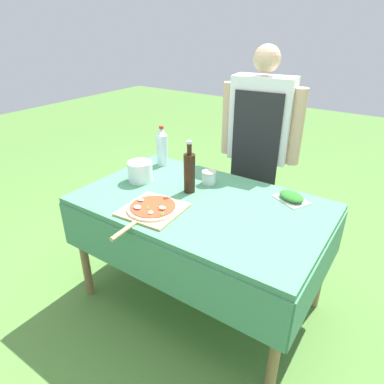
{
  "coord_description": "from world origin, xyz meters",
  "views": [
    {
      "loc": [
        0.94,
        -1.47,
        1.69
      ],
      "look_at": [
        -0.06,
        0.0,
        0.79
      ],
      "focal_mm": 32.0,
      "sensor_mm": 36.0,
      "label": 1
    }
  ],
  "objects_px": {
    "person_cook": "(259,140)",
    "water_bottle": "(162,147)",
    "mixing_tub": "(140,171)",
    "pizza_on_peel": "(152,209)",
    "sauce_jar": "(209,178)",
    "oil_bottle": "(189,172)",
    "herb_container": "(291,197)",
    "prep_table": "(201,214)"
  },
  "relations": [
    {
      "from": "person_cook",
      "to": "pizza_on_peel",
      "type": "bearing_deg",
      "value": 73.98
    },
    {
      "from": "person_cook",
      "to": "herb_container",
      "type": "distance_m",
      "value": 0.63
    },
    {
      "from": "herb_container",
      "to": "mixing_tub",
      "type": "height_order",
      "value": "mixing_tub"
    },
    {
      "from": "water_bottle",
      "to": "herb_container",
      "type": "bearing_deg",
      "value": -0.67
    },
    {
      "from": "pizza_on_peel",
      "to": "mixing_tub",
      "type": "xyz_separation_m",
      "value": [
        -0.32,
        0.27,
        0.05
      ]
    },
    {
      "from": "herb_container",
      "to": "oil_bottle",
      "type": "bearing_deg",
      "value": -156.57
    },
    {
      "from": "sauce_jar",
      "to": "water_bottle",
      "type": "bearing_deg",
      "value": 168.7
    },
    {
      "from": "mixing_tub",
      "to": "person_cook",
      "type": "bearing_deg",
      "value": 56.19
    },
    {
      "from": "prep_table",
      "to": "water_bottle",
      "type": "bearing_deg",
      "value": 149.54
    },
    {
      "from": "person_cook",
      "to": "mixing_tub",
      "type": "distance_m",
      "value": 0.89
    },
    {
      "from": "prep_table",
      "to": "mixing_tub",
      "type": "distance_m",
      "value": 0.5
    },
    {
      "from": "prep_table",
      "to": "mixing_tub",
      "type": "height_order",
      "value": "mixing_tub"
    },
    {
      "from": "person_cook",
      "to": "herb_container",
      "type": "relative_size",
      "value": 6.73
    },
    {
      "from": "prep_table",
      "to": "oil_bottle",
      "type": "bearing_deg",
      "value": 152.92
    },
    {
      "from": "herb_container",
      "to": "water_bottle",
      "type": "bearing_deg",
      "value": 179.33
    },
    {
      "from": "person_cook",
      "to": "mixing_tub",
      "type": "relative_size",
      "value": 9.7
    },
    {
      "from": "herb_container",
      "to": "sauce_jar",
      "type": "distance_m",
      "value": 0.52
    },
    {
      "from": "prep_table",
      "to": "sauce_jar",
      "type": "bearing_deg",
      "value": 111.23
    },
    {
      "from": "person_cook",
      "to": "water_bottle",
      "type": "height_order",
      "value": "person_cook"
    },
    {
      "from": "oil_bottle",
      "to": "sauce_jar",
      "type": "xyz_separation_m",
      "value": [
        0.04,
        0.16,
        -0.09
      ]
    },
    {
      "from": "sauce_jar",
      "to": "person_cook",
      "type": "bearing_deg",
      "value": 79.41
    },
    {
      "from": "pizza_on_peel",
      "to": "herb_container",
      "type": "height_order",
      "value": "pizza_on_peel"
    },
    {
      "from": "water_bottle",
      "to": "mixing_tub",
      "type": "distance_m",
      "value": 0.31
    },
    {
      "from": "pizza_on_peel",
      "to": "sauce_jar",
      "type": "height_order",
      "value": "sauce_jar"
    },
    {
      "from": "prep_table",
      "to": "pizza_on_peel",
      "type": "height_order",
      "value": "pizza_on_peel"
    },
    {
      "from": "mixing_tub",
      "to": "sauce_jar",
      "type": "height_order",
      "value": "mixing_tub"
    },
    {
      "from": "sauce_jar",
      "to": "oil_bottle",
      "type": "bearing_deg",
      "value": -103.39
    },
    {
      "from": "prep_table",
      "to": "oil_bottle",
      "type": "relative_size",
      "value": 4.48
    },
    {
      "from": "oil_bottle",
      "to": "mixing_tub",
      "type": "distance_m",
      "value": 0.36
    },
    {
      "from": "prep_table",
      "to": "pizza_on_peel",
      "type": "distance_m",
      "value": 0.31
    },
    {
      "from": "person_cook",
      "to": "sauce_jar",
      "type": "height_order",
      "value": "person_cook"
    },
    {
      "from": "person_cook",
      "to": "pizza_on_peel",
      "type": "relative_size",
      "value": 3.1
    },
    {
      "from": "person_cook",
      "to": "oil_bottle",
      "type": "relative_size",
      "value": 4.82
    },
    {
      "from": "pizza_on_peel",
      "to": "sauce_jar",
      "type": "bearing_deg",
      "value": 77.69
    },
    {
      "from": "prep_table",
      "to": "pizza_on_peel",
      "type": "xyz_separation_m",
      "value": [
        -0.16,
        -0.25,
        0.1
      ]
    },
    {
      "from": "pizza_on_peel",
      "to": "oil_bottle",
      "type": "xyz_separation_m",
      "value": [
        0.03,
        0.32,
        0.11
      ]
    },
    {
      "from": "mixing_tub",
      "to": "sauce_jar",
      "type": "relative_size",
      "value": 1.75
    },
    {
      "from": "person_cook",
      "to": "oil_bottle",
      "type": "xyz_separation_m",
      "value": [
        -0.14,
        -0.69,
        -0.04
      ]
    },
    {
      "from": "oil_bottle",
      "to": "sauce_jar",
      "type": "distance_m",
      "value": 0.19
    },
    {
      "from": "pizza_on_peel",
      "to": "herb_container",
      "type": "relative_size",
      "value": 2.17
    },
    {
      "from": "water_bottle",
      "to": "prep_table",
      "type": "bearing_deg",
      "value": -30.46
    },
    {
      "from": "water_bottle",
      "to": "herb_container",
      "type": "relative_size",
      "value": 1.23
    }
  ]
}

